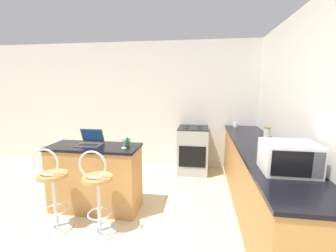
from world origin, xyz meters
TOP-DOWN VIEW (x-y plane):
  - wall_back at (0.00, 2.75)m, footprint 12.00×0.06m
  - breakfast_bar at (-0.46, 0.83)m, footprint 1.24×0.52m
  - counter_right at (1.77, 1.11)m, footprint 0.64×3.25m
  - bar_stool_near at (-0.74, 0.31)m, footprint 0.40×0.40m
  - bar_stool_far at (-0.18, 0.31)m, footprint 0.40×0.40m
  - laptop at (-0.53, 0.88)m, footprint 0.32×0.26m
  - microwave at (1.78, 0.22)m, footprint 0.47×0.38m
  - stove_range at (0.82, 2.40)m, footprint 0.58×0.61m
  - mug_white at (1.64, 2.57)m, footprint 0.10×0.09m
  - mug_green at (-0.04, 0.96)m, footprint 0.09×0.07m
  - storage_jar at (1.94, 1.50)m, footprint 0.10×0.10m
  - wine_glass_short at (-0.01, 0.77)m, footprint 0.07×0.07m

SIDE VIEW (x-z plane):
  - stove_range at x=0.82m, z-range 0.00..0.92m
  - counter_right at x=1.77m, z-range 0.00..0.91m
  - breakfast_bar at x=-0.46m, z-range 0.00..0.91m
  - bar_stool_near at x=-0.74m, z-range -0.03..1.00m
  - bar_stool_far at x=-0.18m, z-range -0.03..1.00m
  - mug_white at x=1.64m, z-range 0.91..1.01m
  - mug_green at x=-0.04m, z-range 0.91..1.01m
  - laptop at x=-0.53m, z-range 0.86..1.07m
  - storage_jar at x=1.94m, z-range 0.91..1.11m
  - wine_glass_short at x=-0.01m, z-range 0.95..1.11m
  - microwave at x=1.78m, z-range 0.91..1.20m
  - wall_back at x=0.00m, z-range 0.00..2.60m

